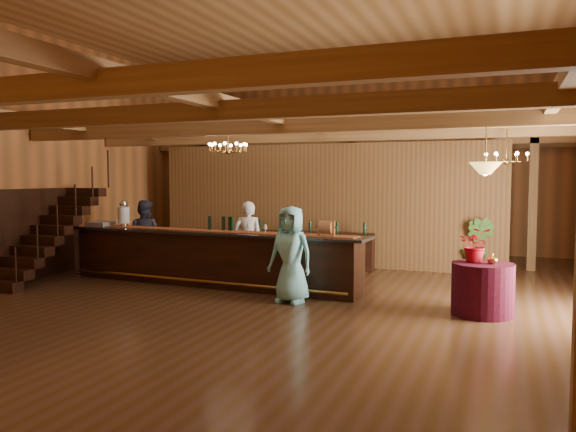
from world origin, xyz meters
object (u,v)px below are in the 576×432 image
(tasting_bar, at_px, (210,258))
(backbar_shelf, at_px, (310,250))
(floor_plant, at_px, (478,246))
(pendant_lamp, at_px, (485,168))
(round_table, at_px, (483,289))
(staff_second, at_px, (144,236))
(beverage_dispenser, at_px, (124,214))
(bartender, at_px, (248,241))
(guest, at_px, (291,254))
(chandelier_left, at_px, (228,147))
(raffle_drum, at_px, (326,227))
(chandelier_right, at_px, (506,157))

(tasting_bar, xyz_separation_m, backbar_shelf, (1.23, 2.90, -0.14))
(floor_plant, bearing_deg, pendant_lamp, -86.27)
(round_table, distance_m, staff_second, 7.82)
(pendant_lamp, bearing_deg, beverage_dispenser, 173.90)
(beverage_dispenser, relative_size, bartender, 0.35)
(guest, xyz_separation_m, floor_plant, (3.00, 4.24, -0.20))
(beverage_dispenser, height_order, chandelier_left, chandelier_left)
(bartender, bearing_deg, floor_plant, -166.69)
(raffle_drum, relative_size, chandelier_left, 0.43)
(backbar_shelf, bearing_deg, pendant_lamp, -44.21)
(round_table, xyz_separation_m, pendant_lamp, (0.00, 0.00, 1.97))
(tasting_bar, relative_size, beverage_dispenser, 11.47)
(chandelier_left, relative_size, floor_plant, 0.60)
(staff_second, bearing_deg, round_table, 158.94)
(chandelier_left, bearing_deg, round_table, -10.12)
(beverage_dispenser, xyz_separation_m, staff_second, (0.06, 0.66, -0.57))
(round_table, distance_m, floor_plant, 3.99)
(tasting_bar, relative_size, bartender, 3.97)
(raffle_drum, relative_size, round_table, 0.34)
(tasting_bar, distance_m, bartender, 1.02)
(bartender, bearing_deg, chandelier_right, 174.63)
(pendant_lamp, relative_size, staff_second, 0.52)
(beverage_dispenser, relative_size, backbar_shelf, 0.19)
(floor_plant, bearing_deg, chandelier_left, -147.77)
(beverage_dispenser, xyz_separation_m, raffle_drum, (4.91, -0.39, -0.11))
(tasting_bar, relative_size, floor_plant, 5.15)
(bartender, xyz_separation_m, guest, (1.67, -1.75, 0.00))
(chandelier_left, height_order, chandelier_right, same)
(chandelier_right, height_order, bartender, chandelier_right)
(backbar_shelf, relative_size, chandelier_left, 3.94)
(raffle_drum, distance_m, bartender, 2.40)
(chandelier_left, height_order, bartender, chandelier_left)
(backbar_shelf, xyz_separation_m, staff_second, (-3.47, -2.04, 0.41))
(beverage_dispenser, relative_size, round_table, 0.60)
(beverage_dispenser, distance_m, guest, 4.64)
(raffle_drum, height_order, bartender, bartender)
(backbar_shelf, bearing_deg, chandelier_left, -113.45)
(pendant_lamp, bearing_deg, chandelier_right, 82.55)
(tasting_bar, relative_size, chandelier_left, 8.60)
(floor_plant, bearing_deg, bartender, -151.91)
(raffle_drum, height_order, staff_second, staff_second)
(chandelier_left, bearing_deg, bartender, 71.75)
(raffle_drum, height_order, chandelier_right, chandelier_right)
(tasting_bar, xyz_separation_m, staff_second, (-2.24, 0.85, 0.28))
(chandelier_right, bearing_deg, raffle_drum, -148.54)
(staff_second, bearing_deg, bartender, 169.80)
(pendant_lamp, bearing_deg, backbar_shelf, 139.91)
(backbar_shelf, relative_size, round_table, 3.18)
(chandelier_right, distance_m, pendant_lamp, 2.39)
(beverage_dispenser, relative_size, staff_second, 0.35)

